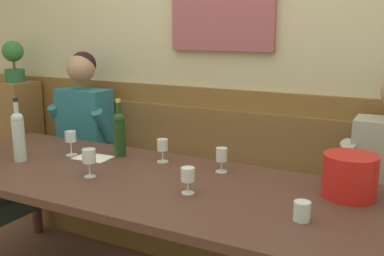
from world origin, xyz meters
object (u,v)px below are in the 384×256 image
ice_bucket (350,176)px  wine_glass_by_bottle (89,157)px  wine_glass_mid_right (222,156)px  water_tumbler_center (302,211)px  person_left_seat (49,156)px  wine_bottle_clear_water (18,134)px  dining_table (148,191)px  wine_glass_right_end (188,175)px  wine_glass_mid_left (162,146)px  wine_bottle_amber_mid (119,132)px  person_right_seat (384,221)px  wine_glass_center_rear (71,138)px  potted_plant (14,60)px  wall_bench (208,212)px

ice_bucket → wine_glass_by_bottle: (-1.20, -0.33, 0.01)m
wine_glass_mid_right → water_tumbler_center: (0.52, -0.40, -0.05)m
person_left_seat → wine_bottle_clear_water: person_left_seat is taller
ice_bucket → dining_table: bearing=-166.9°
wine_glass_right_end → wine_glass_mid_left: 0.51m
wine_glass_by_bottle → wine_glass_right_end: 0.55m
person_left_seat → wine_glass_mid_right: bearing=-2.3°
person_left_seat → wine_glass_mid_right: person_left_seat is taller
wine_glass_mid_left → wine_bottle_amber_mid: bearing=-177.8°
person_right_seat → wine_glass_center_rear: bearing=-174.3°
wine_bottle_clear_water → wine_glass_right_end: 1.09m
ice_bucket → potted_plant: (-2.68, 0.52, 0.39)m
dining_table → wall_bench: bearing=90.0°
person_right_seat → wine_glass_mid_left: 1.18m
person_right_seat → wall_bench: bearing=160.2°
wine_glass_right_end → water_tumbler_center: wine_glass_right_end is taller
potted_plant → person_left_seat: bearing=-29.0°
person_right_seat → wine_glass_center_rear: size_ratio=9.05×
wall_bench → wine_bottle_amber_mid: wine_bottle_amber_mid is taller
dining_table → water_tumbler_center: 0.83m
person_right_seat → wine_glass_mid_right: bearing=-176.7°
person_left_seat → water_tumbler_center: (1.81, -0.46, 0.14)m
dining_table → person_left_seat: 1.05m
wine_glass_center_rear → wine_bottle_amber_mid: bearing=25.2°
wine_glass_right_end → wine_glass_mid_right: (0.01, 0.35, 0.00)m
water_tumbler_center → potted_plant: (-2.56, 0.87, 0.45)m
wine_bottle_clear_water → potted_plant: (-0.94, 0.82, 0.34)m
wall_bench → potted_plant: bearing=178.9°
ice_bucket → water_tumbler_center: (-0.12, -0.35, -0.06)m
wall_bench → dining_table: wall_bench is taller
person_left_seat → wine_glass_mid_right: size_ratio=10.13×
ice_bucket → wine_glass_right_end: 0.72m
wine_glass_right_end → water_tumbler_center: bearing=-5.4°
wine_glass_by_bottle → wine_glass_right_end: wine_glass_by_bottle is taller
wine_glass_mid_left → water_tumbler_center: (0.89, -0.41, -0.05)m
wine_glass_by_bottle → wall_bench: bearing=71.4°
ice_bucket → person_right_seat: bearing=33.2°
person_left_seat → water_tumbler_center: bearing=-14.2°
person_right_seat → wine_bottle_amber_mid: person_right_seat is taller
wall_bench → wine_glass_by_bottle: bearing=-108.6°
wine_glass_center_rear → wine_glass_mid_left: wine_glass_center_rear is taller
wine_bottle_amber_mid → wine_glass_center_rear: (-0.26, -0.12, -0.04)m
wine_bottle_clear_water → wine_glass_center_rear: (0.18, 0.22, -0.05)m
person_left_seat → wine_bottle_amber_mid: bearing=-4.9°
wine_glass_by_bottle → wine_glass_mid_right: wine_glass_by_bottle is taller
ice_bucket → wine_bottle_clear_water: (-1.74, -0.29, 0.06)m
water_tumbler_center → wall_bench: bearing=133.9°
wine_glass_right_end → wine_glass_center_rear: bearing=165.9°
wall_bench → wine_bottle_clear_water: size_ratio=8.04×
wine_glass_right_end → ice_bucket: bearing=24.6°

